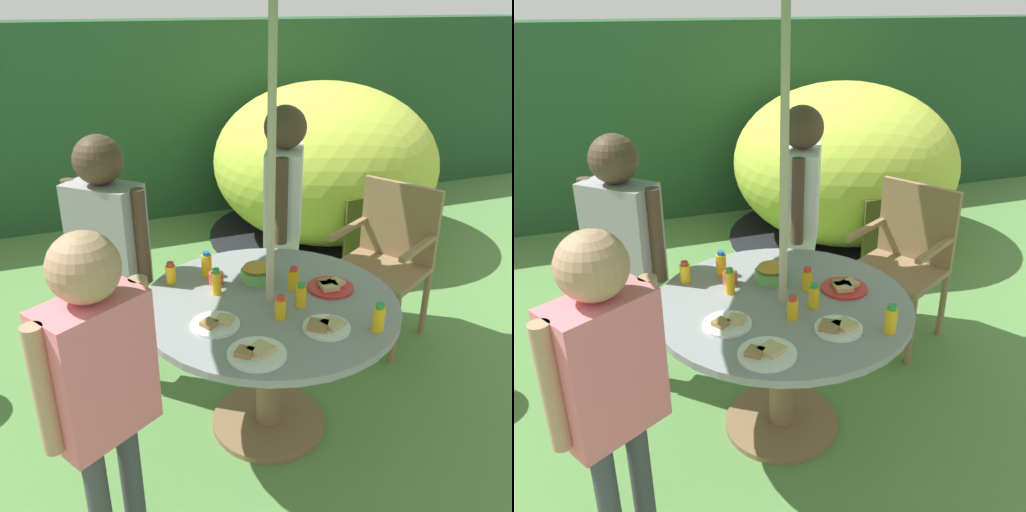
% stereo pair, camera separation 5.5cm
% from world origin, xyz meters
% --- Properties ---
extents(ground_plane, '(10.00, 10.00, 0.02)m').
position_xyz_m(ground_plane, '(0.00, 0.00, -0.01)').
color(ground_plane, '#548442').
extents(hedge_backdrop, '(9.00, 0.70, 1.78)m').
position_xyz_m(hedge_backdrop, '(0.00, 3.41, 0.89)').
color(hedge_backdrop, '#234C28').
rests_on(hedge_backdrop, ground_plane).
extents(garden_table, '(1.17, 1.17, 0.71)m').
position_xyz_m(garden_table, '(0.00, 0.00, 0.54)').
color(garden_table, brown).
rests_on(garden_table, ground_plane).
extents(wooden_chair, '(0.64, 0.66, 0.95)m').
position_xyz_m(wooden_chair, '(1.02, 0.58, 0.54)').
color(wooden_chair, '#93704C').
rests_on(wooden_chair, ground_plane).
extents(dome_tent, '(2.10, 2.10, 1.34)m').
position_xyz_m(dome_tent, '(1.38, 2.15, 0.66)').
color(dome_tent, '#B2C63F').
rests_on(dome_tent, ground_plane).
extents(child_in_white_shirt, '(0.35, 0.43, 1.43)m').
position_xyz_m(child_in_white_shirt, '(0.41, 0.80, 0.91)').
color(child_in_white_shirt, brown).
rests_on(child_in_white_shirt, ground_plane).
extents(child_in_grey_shirt, '(0.40, 0.39, 1.39)m').
position_xyz_m(child_in_grey_shirt, '(-0.63, 0.59, 0.89)').
color(child_in_grey_shirt, '#3F3F47').
rests_on(child_in_grey_shirt, ground_plane).
extents(child_in_pink_shirt, '(0.40, 0.34, 1.34)m').
position_xyz_m(child_in_pink_shirt, '(-0.79, -0.45, 0.85)').
color(child_in_pink_shirt, '#3F3F47').
rests_on(child_in_pink_shirt, ground_plane).
extents(snack_bowl, '(0.16, 0.16, 0.09)m').
position_xyz_m(snack_bowl, '(0.02, 0.21, 0.75)').
color(snack_bowl, '#66B259').
rests_on(snack_bowl, garden_table).
extents(plate_center_front, '(0.23, 0.23, 0.03)m').
position_xyz_m(plate_center_front, '(-0.21, -0.38, 0.72)').
color(plate_center_front, white).
rests_on(plate_center_front, garden_table).
extents(plate_back_edge, '(0.22, 0.22, 0.03)m').
position_xyz_m(plate_back_edge, '(0.31, 0.01, 0.72)').
color(plate_back_edge, red).
rests_on(plate_back_edge, garden_table).
extents(plate_near_left, '(0.20, 0.20, 0.03)m').
position_xyz_m(plate_near_left, '(0.13, -0.30, 0.72)').
color(plate_near_left, white).
rests_on(plate_near_left, garden_table).
extents(plate_mid_left, '(0.21, 0.21, 0.03)m').
position_xyz_m(plate_mid_left, '(-0.29, -0.12, 0.72)').
color(plate_mid_left, white).
rests_on(plate_mid_left, garden_table).
extents(juice_bottle_near_right, '(0.05, 0.05, 0.11)m').
position_xyz_m(juice_bottle_near_right, '(-0.02, -0.16, 0.76)').
color(juice_bottle_near_right, yellow).
rests_on(juice_bottle_near_right, garden_table).
extents(juice_bottle_far_left, '(0.05, 0.05, 0.11)m').
position_xyz_m(juice_bottle_far_left, '(0.15, 0.07, 0.76)').
color(juice_bottle_far_left, yellow).
rests_on(juice_bottle_far_left, garden_table).
extents(juice_bottle_far_right, '(0.05, 0.05, 0.13)m').
position_xyz_m(juice_bottle_far_right, '(0.32, -0.39, 0.77)').
color(juice_bottle_far_right, yellow).
rests_on(juice_bottle_far_right, garden_table).
extents(juice_bottle_center_back, '(0.05, 0.05, 0.11)m').
position_xyz_m(juice_bottle_center_back, '(-0.38, 0.34, 0.76)').
color(juice_bottle_center_back, yellow).
rests_on(juice_bottle_center_back, garden_table).
extents(juice_bottle_mid_right, '(0.05, 0.05, 0.13)m').
position_xyz_m(juice_bottle_mid_right, '(-0.21, 0.15, 0.77)').
color(juice_bottle_mid_right, yellow).
rests_on(juice_bottle_mid_right, garden_table).
extents(juice_bottle_front_edge, '(0.05, 0.05, 0.12)m').
position_xyz_m(juice_bottle_front_edge, '(0.11, -0.10, 0.76)').
color(juice_bottle_front_edge, yellow).
rests_on(juice_bottle_front_edge, garden_table).
extents(juice_bottle_spot_a, '(0.05, 0.05, 0.12)m').
position_xyz_m(juice_bottle_spot_a, '(-0.19, 0.35, 0.77)').
color(juice_bottle_spot_a, yellow).
rests_on(juice_bottle_spot_a, garden_table).
extents(cup_near, '(0.07, 0.07, 0.06)m').
position_xyz_m(cup_near, '(-0.18, 0.24, 0.74)').
color(cup_near, '#E04C47').
rests_on(cup_near, garden_table).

